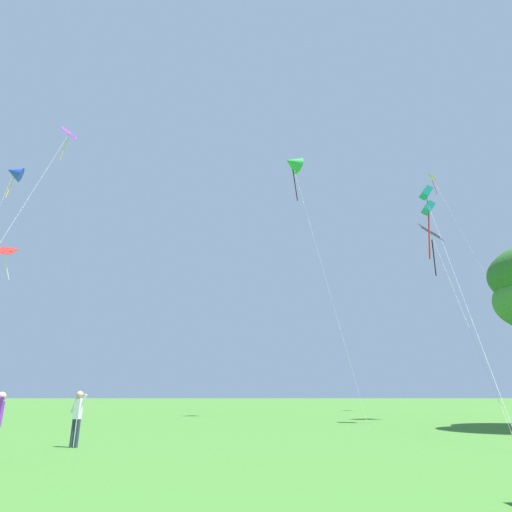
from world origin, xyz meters
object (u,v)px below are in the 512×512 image
at_px(kite_teal_box, 429,202).
at_px(kite_black_large, 434,241).
at_px(kite_yellow_diamond, 440,190).
at_px(person_in_red_shirt, 79,413).
at_px(kite_purple_streamer, 63,146).
at_px(kite_blue_delta, 16,173).
at_px(kite_green_small, 294,163).

xyz_separation_m(kite_teal_box, kite_black_large, (1.55, 3.46, -1.39)).
height_order(kite_yellow_diamond, kite_black_large, kite_yellow_diamond).
bearing_deg(kite_teal_box, person_in_red_shirt, -148.99).
bearing_deg(kite_yellow_diamond, kite_purple_streamer, -151.68).
relative_size(kite_black_large, person_in_red_shirt, 7.92).
bearing_deg(kite_blue_delta, kite_purple_streamer, -44.82).
bearing_deg(kite_blue_delta, kite_black_large, -6.28).
relative_size(kite_black_large, kite_green_small, 0.63).
bearing_deg(kite_black_large, kite_yellow_diamond, 60.86).
distance_m(kite_purple_streamer, kite_green_small, 17.86).
bearing_deg(kite_black_large, kite_purple_streamer, -170.62).
distance_m(kite_teal_box, kite_blue_delta, 32.95).
height_order(kite_purple_streamer, kite_blue_delta, kite_blue_delta).
bearing_deg(kite_purple_streamer, kite_green_small, 25.75).
distance_m(kite_teal_box, kite_purple_streamer, 24.01).
relative_size(kite_teal_box, kite_blue_delta, 0.71).
height_order(kite_teal_box, kite_blue_delta, kite_blue_delta).
distance_m(kite_purple_streamer, kite_black_large, 26.11).
height_order(kite_yellow_diamond, person_in_red_shirt, kite_yellow_diamond).
distance_m(kite_yellow_diamond, kite_blue_delta, 41.95).
relative_size(kite_teal_box, kite_green_small, 0.68).
height_order(kite_purple_streamer, kite_green_small, kite_green_small).
relative_size(kite_purple_streamer, person_in_red_shirt, 11.26).
distance_m(kite_teal_box, kite_yellow_diamond, 21.50).
relative_size(kite_teal_box, kite_yellow_diamond, 0.57).
bearing_deg(person_in_red_shirt, kite_teal_box, 31.01).
height_order(kite_purple_streamer, person_in_red_shirt, kite_purple_streamer).
xyz_separation_m(kite_purple_streamer, kite_black_large, (25.26, 4.17, -5.15)).
bearing_deg(kite_purple_streamer, kite_blue_delta, 135.18).
bearing_deg(kite_purple_streamer, kite_yellow_diamond, 28.32).
bearing_deg(kite_yellow_diamond, kite_green_small, -149.40).
bearing_deg(kite_teal_box, kite_yellow_diamond, 61.85).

